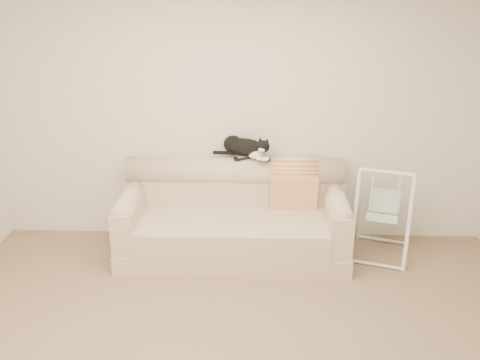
# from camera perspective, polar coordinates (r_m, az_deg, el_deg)

# --- Properties ---
(ground_plane) EXTENTS (5.00, 5.00, 0.00)m
(ground_plane) POSITION_cam_1_polar(r_m,az_deg,el_deg) (4.09, -0.61, -18.46)
(ground_plane) COLOR #7B614C
(ground_plane) RESTS_ON ground
(room_shell) EXTENTS (5.04, 4.04, 2.60)m
(room_shell) POSITION_cam_1_polar(r_m,az_deg,el_deg) (3.33, -0.71, 2.19)
(room_shell) COLOR beige
(room_shell) RESTS_ON ground
(sofa) EXTENTS (2.20, 0.93, 0.90)m
(sofa) POSITION_cam_1_polar(r_m,az_deg,el_deg) (5.28, -0.69, -4.17)
(sofa) COLOR tan
(sofa) RESTS_ON ground
(remote_a) EXTENTS (0.18, 0.13, 0.03)m
(remote_a) POSITION_cam_1_polar(r_m,az_deg,el_deg) (5.27, 0.27, 2.38)
(remote_a) COLOR black
(remote_a) RESTS_ON sofa
(remote_b) EXTENTS (0.16, 0.14, 0.02)m
(remote_b) POSITION_cam_1_polar(r_m,az_deg,el_deg) (5.27, 2.37, 2.34)
(remote_b) COLOR black
(remote_b) RESTS_ON sofa
(tuxedo_cat) EXTENTS (0.58, 0.40, 0.23)m
(tuxedo_cat) POSITION_cam_1_polar(r_m,az_deg,el_deg) (5.28, 0.56, 3.52)
(tuxedo_cat) COLOR black
(tuxedo_cat) RESTS_ON sofa
(throw_blanket) EXTENTS (0.46, 0.38, 0.58)m
(throw_blanket) POSITION_cam_1_polar(r_m,az_deg,el_deg) (5.35, 5.72, 0.44)
(throw_blanket) COLOR orange
(throw_blanket) RESTS_ON sofa
(baby_swing) EXTENTS (0.69, 0.71, 0.89)m
(baby_swing) POSITION_cam_1_polar(r_m,az_deg,el_deg) (5.37, 15.01, -3.40)
(baby_swing) COLOR white
(baby_swing) RESTS_ON ground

